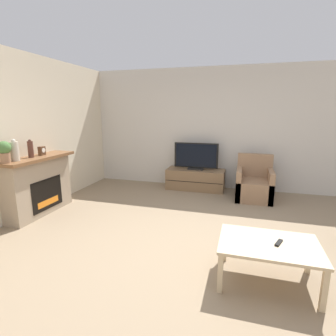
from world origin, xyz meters
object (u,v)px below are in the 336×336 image
(mantel_vase_centre_left, at_px, (31,149))
(coffee_table, at_px, (269,248))
(tv, at_px, (196,157))
(remote, at_px, (279,243))
(mantel_vase_left, at_px, (14,151))
(tv_stand, at_px, (195,179))
(armchair, at_px, (254,185))
(potted_plant, at_px, (4,151))
(mantel_clock, at_px, (42,151))
(fireplace, at_px, (39,185))

(mantel_vase_centre_left, relative_size, coffee_table, 0.30)
(tv, xyz_separation_m, remote, (1.41, -3.08, -0.29))
(mantel_vase_left, relative_size, remote, 2.17)
(tv_stand, bearing_deg, mantel_vase_left, -131.68)
(tv, distance_m, armchair, 1.37)
(potted_plant, height_order, tv, potted_plant)
(mantel_vase_centre_left, bearing_deg, tv, 44.65)
(tv, bearing_deg, mantel_vase_centre_left, -135.35)
(mantel_clock, xyz_separation_m, coffee_table, (3.63, -1.05, -0.69))
(fireplace, relative_size, mantel_vase_centre_left, 4.66)
(mantel_clock, distance_m, tv, 3.10)
(coffee_table, distance_m, remote, 0.11)
(fireplace, distance_m, tv, 3.20)
(mantel_clock, distance_m, armchair, 4.04)
(mantel_vase_left, distance_m, armchair, 4.32)
(potted_plant, xyz_separation_m, coffee_table, (3.63, -0.32, -0.80))
(mantel_vase_left, bearing_deg, coffee_table, -7.78)
(fireplace, relative_size, tv_stand, 1.07)
(tv_stand, relative_size, armchair, 1.47)
(mantel_vase_left, bearing_deg, fireplace, 92.29)
(fireplace, height_order, mantel_clock, mantel_clock)
(fireplace, xyz_separation_m, mantel_vase_centre_left, (0.02, -0.10, 0.63))
(tv_stand, distance_m, tv, 0.51)
(mantel_vase_left, height_order, armchair, mantel_vase_left)
(mantel_vase_left, relative_size, armchair, 0.38)
(mantel_clock, height_order, coffee_table, mantel_clock)
(mantel_vase_centre_left, height_order, coffee_table, mantel_vase_centre_left)
(fireplace, xyz_separation_m, mantel_vase_left, (0.02, -0.41, 0.65))
(mantel_vase_left, bearing_deg, tv, 48.30)
(mantel_vase_left, xyz_separation_m, remote, (3.72, -0.49, -0.71))
(mantel_vase_centre_left, relative_size, potted_plant, 0.93)
(mantel_vase_centre_left, relative_size, tv, 0.30)
(tv_stand, height_order, coffee_table, tv_stand)
(mantel_vase_centre_left, xyz_separation_m, armchair, (3.57, 1.97, -0.86))
(potted_plant, bearing_deg, mantel_vase_left, 90.00)
(potted_plant, relative_size, tv_stand, 0.25)
(mantel_clock, relative_size, armchair, 0.17)
(remote, bearing_deg, tv, 137.03)
(tv_stand, bearing_deg, remote, -65.46)
(fireplace, relative_size, mantel_vase_left, 4.14)
(mantel_clock, relative_size, tv_stand, 0.12)
(tv_stand, bearing_deg, fireplace, -136.86)
(mantel_clock, bearing_deg, potted_plant, -90.06)
(mantel_vase_left, xyz_separation_m, coffee_table, (3.63, -0.50, -0.77))
(mantel_vase_left, distance_m, potted_plant, 0.17)
(mantel_vase_centre_left, bearing_deg, coffee_table, -12.53)
(mantel_vase_centre_left, height_order, tv, mantel_vase_centre_left)
(mantel_vase_centre_left, distance_m, tv_stand, 3.37)
(mantel_vase_left, height_order, potted_plant, mantel_vase_left)
(mantel_vase_left, distance_m, mantel_clock, 0.56)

